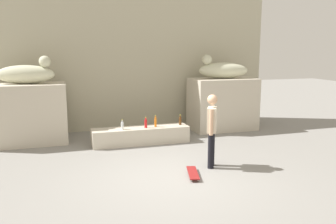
{
  "coord_description": "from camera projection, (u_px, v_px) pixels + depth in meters",
  "views": [
    {
      "loc": [
        -2.12,
        -6.68,
        2.67
      ],
      "look_at": [
        0.44,
        1.58,
        1.1
      ],
      "focal_mm": 37.44,
      "sensor_mm": 36.0,
      "label": 1
    }
  ],
  "objects": [
    {
      "name": "bottle_brown",
      "position": [
        180.0,
        121.0,
        10.26
      ],
      "size": [
        0.07,
        0.07,
        0.3
      ],
      "color": "#593314",
      "rests_on": "ledge_block"
    },
    {
      "name": "skateboard",
      "position": [
        193.0,
        173.0,
        7.44
      ],
      "size": [
        0.4,
        0.82,
        0.08
      ],
      "rotation": [
        0.0,
        0.0,
        1.31
      ],
      "color": "maroon",
      "rests_on": "ground_plane"
    },
    {
      "name": "bottle_red",
      "position": [
        146.0,
        123.0,
        9.86
      ],
      "size": [
        0.08,
        0.08,
        0.31
      ],
      "color": "red",
      "rests_on": "ledge_block"
    },
    {
      "name": "pedestal_left",
      "position": [
        28.0,
        114.0,
        9.93
      ],
      "size": [
        2.11,
        1.26,
        1.7
      ],
      "primitive_type": "cube",
      "color": "beige",
      "rests_on": "ground_plane"
    },
    {
      "name": "ledge_block",
      "position": [
        141.0,
        135.0,
        9.97
      ],
      "size": [
        2.75,
        0.63,
        0.47
      ],
      "primitive_type": "cube",
      "color": "beige",
      "rests_on": "ground_plane"
    },
    {
      "name": "statue_reclining_right",
      "position": [
        222.0,
        70.0,
        11.49
      ],
      "size": [
        1.69,
        0.92,
        0.78
      ],
      "rotation": [
        0.0,
        0.0,
        2.9
      ],
      "color": "beige",
      "rests_on": "pedestal_right"
    },
    {
      "name": "ground_plane",
      "position": [
        170.0,
        177.0,
        7.37
      ],
      "size": [
        40.0,
        40.0,
        0.0
      ],
      "primitive_type": "plane",
      "color": "gray"
    },
    {
      "name": "bottle_clear",
      "position": [
        122.0,
        126.0,
        9.65
      ],
      "size": [
        0.07,
        0.07,
        0.28
      ],
      "color": "silver",
      "rests_on": "ledge_block"
    },
    {
      "name": "statue_reclining_left",
      "position": [
        27.0,
        74.0,
        9.73
      ],
      "size": [
        1.68,
        0.87,
        0.78
      ],
      "rotation": [
        0.0,
        0.0,
        -0.2
      ],
      "color": "beige",
      "rests_on": "pedestal_left"
    },
    {
      "name": "pedestal_right",
      "position": [
        222.0,
        104.0,
        11.69
      ],
      "size": [
        2.11,
        1.26,
        1.7
      ],
      "primitive_type": "cube",
      "color": "beige",
      "rests_on": "ground_plane"
    },
    {
      "name": "skater",
      "position": [
        212.0,
        127.0,
        7.87
      ],
      "size": [
        0.35,
        0.49,
        1.67
      ],
      "rotation": [
        0.0,
        0.0,
        1.08
      ],
      "color": "black",
      "rests_on": "ground_plane"
    },
    {
      "name": "facade_wall",
      "position": [
        125.0,
        51.0,
        11.69
      ],
      "size": [
        9.91,
        0.6,
        5.17
      ],
      "primitive_type": "cube",
      "color": "#B5AF94",
      "rests_on": "ground_plane"
    },
    {
      "name": "bottle_orange",
      "position": [
        155.0,
        122.0,
        9.99
      ],
      "size": [
        0.07,
        0.07,
        0.33
      ],
      "color": "orange",
      "rests_on": "ledge_block"
    }
  ]
}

